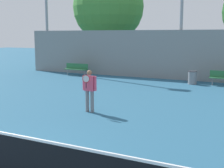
% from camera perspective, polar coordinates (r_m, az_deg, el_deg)
% --- Properties ---
extents(tennis_player, '(0.59, 0.41, 1.65)m').
position_cam_1_polar(tennis_player, '(12.12, -4.14, -0.81)').
color(tennis_player, slate).
rests_on(tennis_player, ground_plane).
extents(bench_courtside_far, '(1.88, 0.40, 0.89)m').
position_cam_1_polar(bench_courtside_far, '(23.18, -6.53, 2.92)').
color(bench_courtside_far, '#28663D').
rests_on(bench_courtside_far, ground_plane).
extents(trash_bin, '(0.54, 0.54, 0.81)m').
position_cam_1_polar(trash_bin, '(19.65, 14.48, 1.15)').
color(trash_bin, gray).
rests_on(trash_bin, ground_plane).
extents(back_fence, '(24.48, 0.06, 3.31)m').
position_cam_1_polar(back_fence, '(21.19, 12.13, 5.19)').
color(back_fence, gray).
rests_on(back_fence, ground_plane).
extents(tree_green_tall, '(6.21, 6.21, 8.50)m').
position_cam_1_polar(tree_green_tall, '(28.13, -0.66, 13.90)').
color(tree_green_tall, brown).
rests_on(tree_green_tall, ground_plane).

